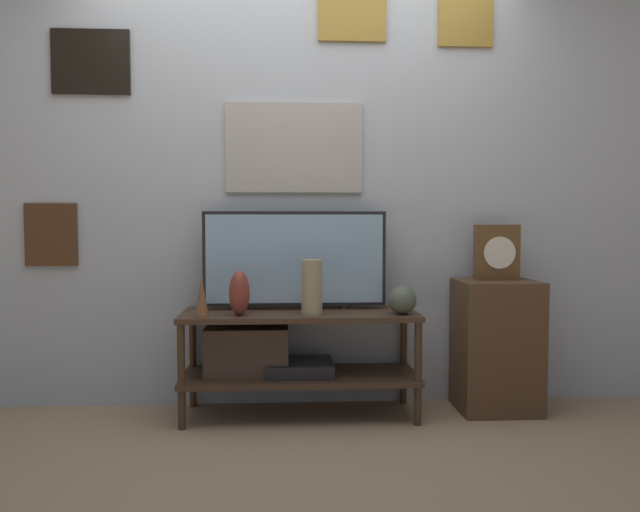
# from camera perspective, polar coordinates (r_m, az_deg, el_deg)

# --- Properties ---
(ground_plane) EXTENTS (12.00, 12.00, 0.00)m
(ground_plane) POSITION_cam_1_polar(r_m,az_deg,el_deg) (3.30, -1.72, -15.76)
(ground_plane) COLOR #997F60
(wall_back) EXTENTS (6.40, 0.08, 2.70)m
(wall_back) POSITION_cam_1_polar(r_m,az_deg,el_deg) (3.67, -2.05, 7.72)
(wall_back) COLOR #B2BCC6
(wall_back) RESTS_ON ground_plane
(media_console) EXTENTS (1.29, 0.46, 0.58)m
(media_console) POSITION_cam_1_polar(r_m,az_deg,el_deg) (3.46, -3.72, -8.62)
(media_console) COLOR #422D1E
(media_console) RESTS_ON ground_plane
(television) EXTENTS (1.02, 0.05, 0.55)m
(television) POSITION_cam_1_polar(r_m,az_deg,el_deg) (3.49, -2.33, -0.27)
(television) COLOR black
(television) RESTS_ON media_console
(vase_tall_ceramic) EXTENTS (0.11, 0.11, 0.29)m
(vase_tall_ceramic) POSITION_cam_1_polar(r_m,az_deg,el_deg) (3.29, -0.75, -2.88)
(vase_tall_ceramic) COLOR tan
(vase_tall_ceramic) RESTS_ON media_console
(vase_urn_stoneware) EXTENTS (0.11, 0.13, 0.24)m
(vase_urn_stoneware) POSITION_cam_1_polar(r_m,az_deg,el_deg) (3.31, -7.39, -3.37)
(vase_urn_stoneware) COLOR brown
(vase_urn_stoneware) RESTS_ON media_console
(vase_round_glass) EXTENTS (0.15, 0.15, 0.15)m
(vase_round_glass) POSITION_cam_1_polar(r_m,az_deg,el_deg) (3.35, 7.53, -4.01)
(vase_round_glass) COLOR #4C5647
(vase_round_glass) RESTS_ON media_console
(vase_slim_bronze) EXTENTS (0.07, 0.07, 0.21)m
(vase_slim_bronze) POSITION_cam_1_polar(r_m,az_deg,el_deg) (3.29, -10.77, -3.67)
(vase_slim_bronze) COLOR brown
(vase_slim_bronze) RESTS_ON media_console
(side_table) EXTENTS (0.44, 0.38, 0.74)m
(side_table) POSITION_cam_1_polar(r_m,az_deg,el_deg) (3.69, 15.81, -7.88)
(side_table) COLOR #513823
(side_table) RESTS_ON ground_plane
(mantel_clock) EXTENTS (0.24, 0.11, 0.31)m
(mantel_clock) POSITION_cam_1_polar(r_m,az_deg,el_deg) (3.68, 15.85, 0.33)
(mantel_clock) COLOR brown
(mantel_clock) RESTS_ON side_table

